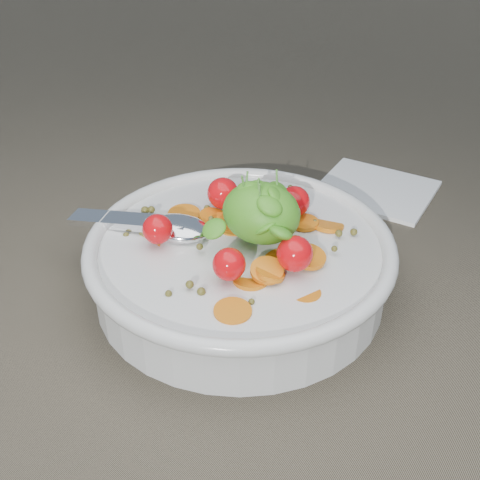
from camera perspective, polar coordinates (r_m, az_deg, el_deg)
The scene contains 3 objects.
ground at distance 0.61m, azimuth 2.16°, elevation -4.39°, with size 6.00×6.00×0.00m, color brown.
bowl at distance 0.59m, azimuth 0.03°, elevation -1.93°, with size 0.32×0.30×0.13m.
napkin at distance 0.80m, azimuth 12.73°, elevation 4.69°, with size 0.14×0.12×0.01m, color white.
Camera 1 is at (0.25, -0.41, 0.38)m, focal length 45.00 mm.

